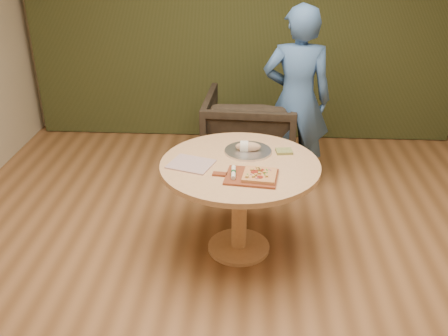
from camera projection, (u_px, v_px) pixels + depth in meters
name	position (u px, v px, depth m)	size (l,w,h in m)	color
room_shell	(233.00, 102.00, 2.83)	(5.04, 6.04, 2.84)	#9A673D
curtain	(245.00, 15.00, 5.42)	(4.80, 0.14, 2.78)	#2B3116
pedestal_table	(240.00, 180.00, 3.67)	(1.16, 1.16, 0.75)	tan
pizza_paddle	(250.00, 177.00, 3.40)	(0.46, 0.32, 0.01)	brown
flatbread_pizza	(259.00, 175.00, 3.38)	(0.24, 0.24, 0.04)	tan
cutlery_roll	(233.00, 172.00, 3.41)	(0.03, 0.20, 0.03)	silver
newspaper	(191.00, 164.00, 3.58)	(0.30, 0.25, 0.01)	silver
serving_tray	(248.00, 151.00, 3.77)	(0.36, 0.36, 0.02)	silver
bread_roll	(247.00, 147.00, 3.76)	(0.19, 0.09, 0.09)	tan
green_packet	(284.00, 151.00, 3.76)	(0.12, 0.10, 0.02)	#60682F
armchair	(250.00, 129.00, 4.97)	(0.88, 0.82, 0.91)	black
person_standing	(297.00, 100.00, 4.54)	(0.63, 0.41, 1.71)	#385C92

